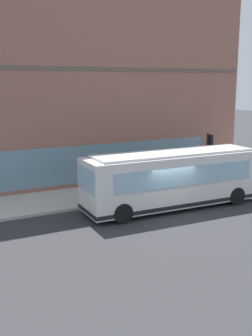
{
  "coord_description": "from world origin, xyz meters",
  "views": [
    {
      "loc": [
        -17.15,
        11.37,
        6.72
      ],
      "look_at": [
        2.31,
        1.2,
        2.09
      ],
      "focal_mm": 43.89,
      "sensor_mm": 36.0,
      "label": 1
    }
  ],
  "objects": [
    {
      "name": "newspaper_vending_box",
      "position": [
        4.73,
        -5.12,
        0.6
      ],
      "size": [
        0.44,
        0.42,
        0.9
      ],
      "color": "#263F99",
      "rests_on": "sidewalk_curb"
    },
    {
      "name": "fire_hydrant",
      "position": [
        4.67,
        -3.69,
        0.51
      ],
      "size": [
        0.35,
        0.35,
        0.74
      ],
      "color": "yellow",
      "rests_on": "sidewalk_curb"
    },
    {
      "name": "pedestrian_walking_along_curb",
      "position": [
        4.45,
        -1.55,
        1.05
      ],
      "size": [
        0.32,
        0.32,
        1.58
      ],
      "color": "silver",
      "rests_on": "sidewalk_curb"
    },
    {
      "name": "pedestrian_near_hydrant",
      "position": [
        5.78,
        -5.12,
        1.17
      ],
      "size": [
        0.32,
        0.32,
        1.76
      ],
      "color": "#8C3F8C",
      "rests_on": "sidewalk_curb"
    },
    {
      "name": "traffic_light_near_corner",
      "position": [
        2.98,
        -5.03,
        2.55
      ],
      "size": [
        0.32,
        0.49,
        3.44
      ],
      "color": "black",
      "rests_on": "sidewalk_curb"
    },
    {
      "name": "pedestrian_by_light_pole",
      "position": [
        3.82,
        -0.65,
        1.11
      ],
      "size": [
        0.32,
        0.32,
        1.67
      ],
      "color": "silver",
      "rests_on": "sidewalk_curb"
    },
    {
      "name": "pedestrian_near_building_entrance",
      "position": [
        4.57,
        -7.53,
        1.04
      ],
      "size": [
        0.32,
        0.32,
        1.55
      ],
      "color": "#B23338",
      "rests_on": "sidewalk_curb"
    },
    {
      "name": "building_corner",
      "position": [
        10.35,
        0.0,
        6.79
      ],
      "size": [
        7.34,
        20.81,
        13.6
      ],
      "color": "#8C5B4C",
      "rests_on": "ground"
    },
    {
      "name": "sidewalk_curb",
      "position": [
        4.65,
        0.0,
        0.07
      ],
      "size": [
        4.1,
        40.0,
        0.15
      ],
      "primitive_type": "cube",
      "color": "#B2ADA3",
      "rests_on": "ground"
    },
    {
      "name": "city_bus_nearside",
      "position": [
        0.74,
        -0.87,
        1.55
      ],
      "size": [
        2.83,
        10.11,
        3.07
      ],
      "color": "silver",
      "rests_on": "ground"
    },
    {
      "name": "ground",
      "position": [
        0.0,
        0.0,
        0.0
      ],
      "size": [
        120.0,
        120.0,
        0.0
      ],
      "primitive_type": "plane",
      "color": "#2D2D30"
    }
  ]
}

